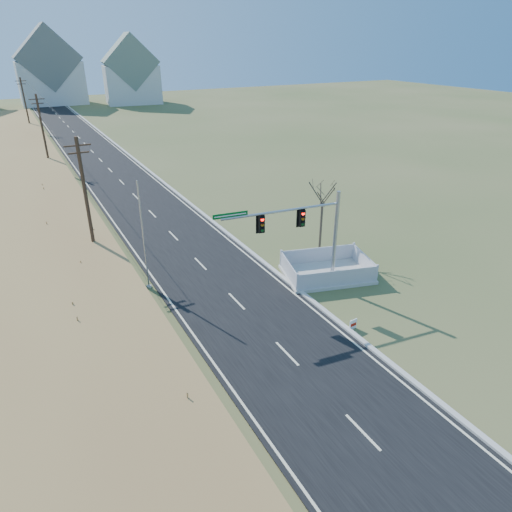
{
  "coord_description": "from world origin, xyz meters",
  "views": [
    {
      "loc": [
        -10.62,
        -18.24,
        14.95
      ],
      "look_at": [
        0.89,
        3.06,
        3.4
      ],
      "focal_mm": 32.0,
      "sensor_mm": 36.0,
      "label": 1
    }
  ],
  "objects_px": {
    "traffic_signal_mast": "(310,234)",
    "open_sign": "(353,324)",
    "flagpole": "(145,247)",
    "bare_tree": "(323,192)",
    "fence_enclosure": "(327,272)"
  },
  "relations": [
    {
      "from": "traffic_signal_mast",
      "to": "open_sign",
      "type": "distance_m",
      "value": 6.14
    },
    {
      "from": "flagpole",
      "to": "bare_tree",
      "type": "relative_size",
      "value": 1.22
    },
    {
      "from": "flagpole",
      "to": "bare_tree",
      "type": "bearing_deg",
      "value": -3.33
    },
    {
      "from": "fence_enclosure",
      "to": "open_sign",
      "type": "xyz_separation_m",
      "value": [
        -2.59,
        -6.01,
        0.07
      ]
    },
    {
      "from": "traffic_signal_mast",
      "to": "bare_tree",
      "type": "distance_m",
      "value": 6.41
    },
    {
      "from": "traffic_signal_mast",
      "to": "open_sign",
      "type": "relative_size",
      "value": 13.04
    },
    {
      "from": "open_sign",
      "to": "fence_enclosure",
      "type": "bearing_deg",
      "value": 62.03
    },
    {
      "from": "open_sign",
      "to": "flagpole",
      "type": "xyz_separation_m",
      "value": [
        -8.8,
        10.28,
        2.59
      ]
    },
    {
      "from": "flagpole",
      "to": "bare_tree",
      "type": "distance_m",
      "value": 13.42
    },
    {
      "from": "open_sign",
      "to": "traffic_signal_mast",
      "type": "bearing_deg",
      "value": 83.75
    },
    {
      "from": "bare_tree",
      "to": "open_sign",
      "type": "bearing_deg",
      "value": -115.16
    },
    {
      "from": "fence_enclosure",
      "to": "flagpole",
      "type": "height_order",
      "value": "flagpole"
    },
    {
      "from": "open_sign",
      "to": "flagpole",
      "type": "distance_m",
      "value": 13.77
    },
    {
      "from": "bare_tree",
      "to": "traffic_signal_mast",
      "type": "bearing_deg",
      "value": -132.85
    },
    {
      "from": "open_sign",
      "to": "bare_tree",
      "type": "xyz_separation_m",
      "value": [
        4.46,
        9.5,
        4.49
      ]
    }
  ]
}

